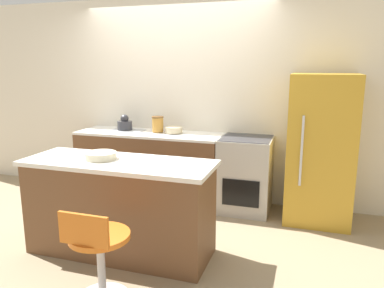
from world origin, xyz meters
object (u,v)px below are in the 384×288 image
at_px(stool_chair, 99,255).
at_px(mixing_bowl, 174,130).
at_px(kettle, 125,124).
at_px(refrigerator, 320,149).
at_px(oven_range, 245,174).

distance_m(stool_chair, mixing_bowl, 2.28).
xyz_separation_m(kettle, mixing_bowl, (0.69, 0.00, -0.04)).
bearing_deg(mixing_bowl, stool_chair, -84.13).
xyz_separation_m(refrigerator, stool_chair, (-1.55, -2.12, -0.45)).
relative_size(stool_chair, kettle, 3.76).
distance_m(oven_range, kettle, 1.72).
bearing_deg(mixing_bowl, refrigerator, -2.74).
xyz_separation_m(stool_chair, mixing_bowl, (-0.23, 2.20, 0.56)).
bearing_deg(stool_chair, mixing_bowl, 95.87).
bearing_deg(kettle, refrigerator, -1.97).
xyz_separation_m(refrigerator, kettle, (-2.47, 0.08, 0.15)).
height_order(oven_range, stool_chair, oven_range).
bearing_deg(mixing_bowl, oven_range, -3.11).
relative_size(oven_range, kettle, 4.41).
bearing_deg(stool_chair, refrigerator, 53.81).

